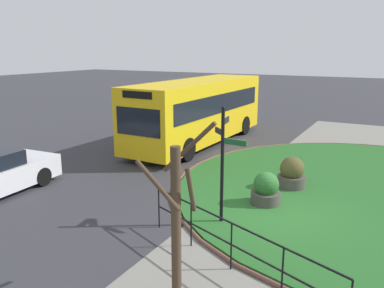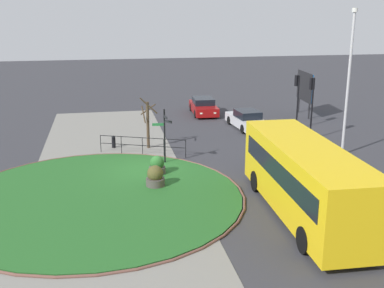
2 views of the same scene
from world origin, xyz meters
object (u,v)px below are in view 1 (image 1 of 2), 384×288
object	(u,v)px
bus_yellow	(198,110)
street_tree_bare	(177,216)
planter_near_signpost	(292,175)
planter_kerbside	(266,191)
signpost_directional	(223,158)

from	to	relation	value
bus_yellow	street_tree_bare	world-z (taller)	street_tree_bare
planter_near_signpost	street_tree_bare	xyz separation A→B (m)	(-6.95, 0.34, 1.18)
bus_yellow	planter_near_signpost	bearing A→B (deg)	54.12
planter_near_signpost	planter_kerbside	distance (m)	1.82
planter_near_signpost	street_tree_bare	distance (m)	7.06
signpost_directional	planter_near_signpost	distance (m)	3.90
signpost_directional	planter_kerbside	distance (m)	2.30
signpost_directional	planter_near_signpost	xyz separation A→B (m)	(3.54, -0.94, -1.33)
bus_yellow	planter_kerbside	distance (m)	8.45
signpost_directional	planter_kerbside	world-z (taller)	signpost_directional
bus_yellow	planter_kerbside	size ratio (longest dim) A/B	9.14
signpost_directional	planter_near_signpost	size ratio (longest dim) A/B	2.82
signpost_directional	planter_kerbside	size ratio (longest dim) A/B	3.00
signpost_directional	bus_yellow	distance (m)	9.40
signpost_directional	bus_yellow	world-z (taller)	signpost_directional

